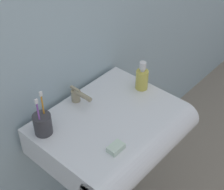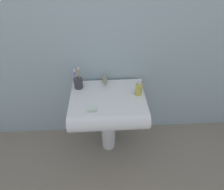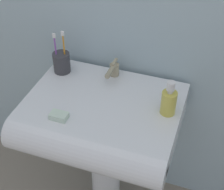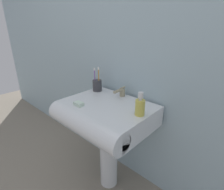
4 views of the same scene
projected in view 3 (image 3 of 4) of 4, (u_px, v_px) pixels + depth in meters
name	position (u px, v px, depth m)	size (l,w,h in m)	color
sink_pedestal	(106.00, 168.00, 1.70)	(0.14, 0.14, 0.60)	white
sink_basin	(100.00, 121.00, 1.43)	(0.64, 0.52, 0.15)	white
faucet	(113.00, 70.00, 1.52)	(0.04, 0.13, 0.07)	tan
toothbrush_cup	(62.00, 62.00, 1.55)	(0.08, 0.08, 0.21)	#38383D
soap_bottle	(169.00, 101.00, 1.32)	(0.06, 0.06, 0.15)	gold
bar_soap	(59.00, 116.00, 1.32)	(0.07, 0.05, 0.02)	silver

